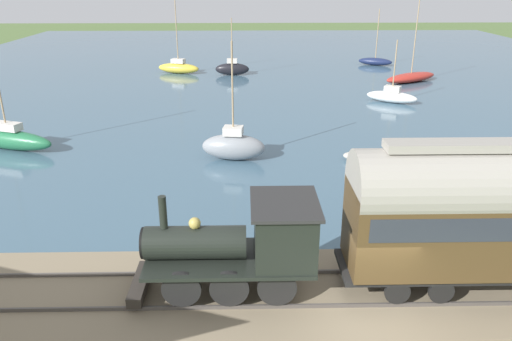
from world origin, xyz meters
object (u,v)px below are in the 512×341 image
steam_locomotive (249,240)px  sailboat_yellow (179,67)px  sailboat_white (392,96)px  rowboat_far_out (423,165)px  sailboat_gray (233,146)px  sailboat_black (232,68)px  sailboat_red (411,77)px  sailboat_navy (375,61)px  rowboat_off_pier (362,156)px  sailboat_green (8,138)px

steam_locomotive → sailboat_yellow: bearing=10.1°
sailboat_white → rowboat_far_out: sailboat_white is taller
steam_locomotive → sailboat_gray: size_ratio=0.88×
sailboat_black → sailboat_red: bearing=-100.8°
sailboat_navy → sailboat_gray: size_ratio=0.96×
sailboat_yellow → steam_locomotive: bearing=-153.1°
steam_locomotive → rowboat_off_pier: size_ratio=2.58×
sailboat_white → rowboat_off_pier: 14.50m
sailboat_navy → sailboat_gray: sailboat_gray is taller
sailboat_black → sailboat_green: (-23.13, 12.62, -0.03)m
sailboat_navy → sailboat_white: size_ratio=1.25×
sailboat_black → sailboat_green: bearing=153.3°
sailboat_red → sailboat_green: sailboat_red is taller
sailboat_white → sailboat_red: bearing=3.6°
sailboat_navy → sailboat_red: (-9.59, -1.09, -0.00)m
sailboat_navy → sailboat_yellow: sailboat_yellow is taller
rowboat_far_out → sailboat_red: bearing=-10.1°
sailboat_gray → sailboat_yellow: 27.10m
sailboat_navy → sailboat_green: (-28.82, 28.77, 0.20)m
sailboat_navy → sailboat_yellow: size_ratio=0.74×
sailboat_black → rowboat_off_pier: size_ratio=2.59×
sailboat_yellow → sailboat_red: bearing=-85.6°
sailboat_black → rowboat_far_out: 28.97m
sailboat_navy → sailboat_black: size_ratio=1.09×
steam_locomotive → sailboat_green: (15.08, 13.99, -1.51)m
sailboat_green → sailboat_white: sailboat_green is taller
sailboat_gray → rowboat_off_pier: size_ratio=2.95×
sailboat_black → rowboat_far_out: (-26.93, -10.66, -0.48)m
sailboat_red → rowboat_far_out: sailboat_red is taller
sailboat_yellow → rowboat_far_out: 32.45m
sailboat_white → rowboat_off_pier: sailboat_white is taller
sailboat_black → sailboat_white: (-12.13, -13.10, -0.17)m
sailboat_red → sailboat_white: size_ratio=1.60×
steam_locomotive → sailboat_black: size_ratio=1.00×
steam_locomotive → sailboat_yellow: 39.99m
sailboat_black → sailboat_green: size_ratio=0.73×
sailboat_yellow → rowboat_off_pier: size_ratio=3.81×
rowboat_far_out → sailboat_yellow: bearing=36.0°
sailboat_red → sailboat_green: bearing=91.3°
sailboat_yellow → sailboat_white: size_ratio=1.69×
sailboat_gray → sailboat_yellow: size_ratio=0.77×
sailboat_navy → rowboat_off_pier: (-31.29, 8.44, -0.21)m
sailboat_navy → steam_locomotive: bearing=-174.0°
sailboat_red → rowboat_far_out: bearing=132.6°
sailboat_green → sailboat_yellow: (24.27, -7.00, -0.04)m
steam_locomotive → rowboat_off_pier: (12.62, -6.34, -1.92)m
sailboat_gray → sailboat_red: 27.05m
sailboat_black → rowboat_off_pier: 26.73m
rowboat_off_pier → sailboat_gray: bearing=97.8°
steam_locomotive → rowboat_off_pier: bearing=-26.7°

